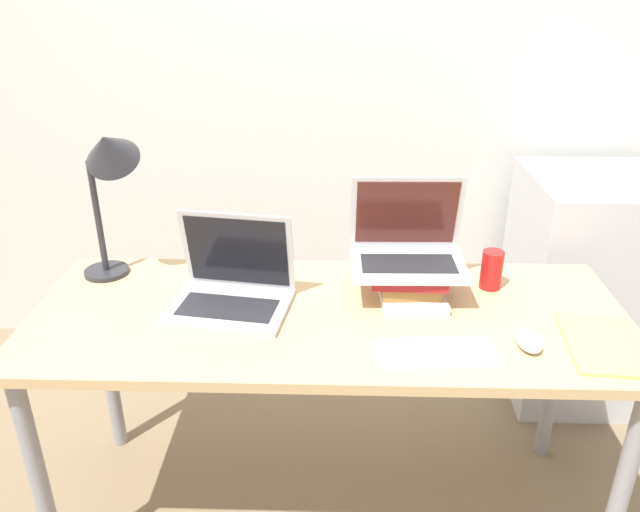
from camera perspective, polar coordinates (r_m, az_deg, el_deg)
wall_back at (r=2.68m, az=1.33°, el=18.39°), size 8.00×0.05×2.70m
desk at (r=1.85m, az=0.78°, el=-7.30°), size 1.72×0.68×0.75m
laptop_left at (r=1.84m, az=-8.05°, el=-2.93°), size 0.37×0.31×0.27m
book_stack at (r=1.90m, az=8.04°, el=-2.12°), size 0.22×0.28×0.10m
laptop_on_books at (r=1.88m, az=7.98°, el=0.87°), size 0.34×0.26×0.26m
wireless_keyboard at (r=1.65m, az=10.48°, el=-8.62°), size 0.31×0.15×0.01m
mouse at (r=1.74m, az=18.57°, el=-7.36°), size 0.07×0.11×0.03m
notepad at (r=1.82m, az=24.62°, el=-7.34°), size 0.23×0.31×0.01m
soda_can at (r=1.99m, az=15.42°, el=-1.21°), size 0.07×0.07×0.12m
desk_lamp at (r=1.95m, az=-18.86°, el=7.88°), size 0.23×0.20×0.52m
mini_fridge at (r=2.77m, az=23.32°, el=-2.68°), size 0.58×0.58×0.94m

